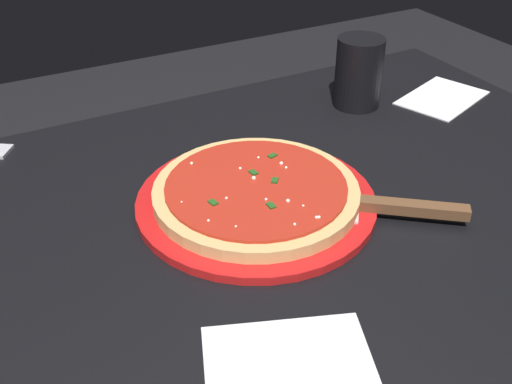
{
  "coord_description": "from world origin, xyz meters",
  "views": [
    {
      "loc": [
        0.35,
        0.54,
        1.2
      ],
      "look_at": [
        0.05,
        -0.01,
        0.79
      ],
      "focal_mm": 42.53,
      "sensor_mm": 36.0,
      "label": 1
    }
  ],
  "objects_px": {
    "napkin_folded_right": "(442,98)",
    "pizza": "(256,192)",
    "serving_plate": "(256,202)",
    "cup_tall_drink": "(359,73)",
    "napkin_loose_left": "(290,367)",
    "pizza_server": "(380,206)"
  },
  "relations": [
    {
      "from": "cup_tall_drink",
      "to": "napkin_loose_left",
      "type": "bearing_deg",
      "value": 47.92
    },
    {
      "from": "napkin_loose_left",
      "to": "pizza_server",
      "type": "bearing_deg",
      "value": -145.53
    },
    {
      "from": "cup_tall_drink",
      "to": "napkin_loose_left",
      "type": "distance_m",
      "value": 0.57
    },
    {
      "from": "pizza_server",
      "to": "cup_tall_drink",
      "type": "xyz_separation_m",
      "value": [
        -0.17,
        -0.27,
        0.04
      ]
    },
    {
      "from": "serving_plate",
      "to": "napkin_folded_right",
      "type": "xyz_separation_m",
      "value": [
        -0.43,
        -0.13,
        -0.0
      ]
    },
    {
      "from": "serving_plate",
      "to": "pizza",
      "type": "height_order",
      "value": "pizza"
    },
    {
      "from": "serving_plate",
      "to": "napkin_folded_right",
      "type": "bearing_deg",
      "value": -163.09
    },
    {
      "from": "pizza",
      "to": "napkin_loose_left",
      "type": "bearing_deg",
      "value": 68.43
    },
    {
      "from": "serving_plate",
      "to": "pizza_server",
      "type": "relative_size",
      "value": 1.5
    },
    {
      "from": "pizza",
      "to": "napkin_loose_left",
      "type": "relative_size",
      "value": 1.67
    },
    {
      "from": "cup_tall_drink",
      "to": "pizza_server",
      "type": "bearing_deg",
      "value": 58.89
    },
    {
      "from": "cup_tall_drink",
      "to": "serving_plate",
      "type": "bearing_deg",
      "value": 32.27
    },
    {
      "from": "pizza",
      "to": "cup_tall_drink",
      "type": "relative_size",
      "value": 2.26
    },
    {
      "from": "napkin_folded_right",
      "to": "napkin_loose_left",
      "type": "xyz_separation_m",
      "value": [
        0.53,
        0.37,
        0.0
      ]
    },
    {
      "from": "serving_plate",
      "to": "napkin_loose_left",
      "type": "height_order",
      "value": "serving_plate"
    },
    {
      "from": "pizza_server",
      "to": "cup_tall_drink",
      "type": "bearing_deg",
      "value": -121.11
    },
    {
      "from": "pizza_server",
      "to": "napkin_loose_left",
      "type": "xyz_separation_m",
      "value": [
        0.22,
        0.15,
        -0.02
      ]
    },
    {
      "from": "napkin_folded_right",
      "to": "pizza",
      "type": "bearing_deg",
      "value": 16.91
    },
    {
      "from": "napkin_loose_left",
      "to": "napkin_folded_right",
      "type": "bearing_deg",
      "value": -144.68
    },
    {
      "from": "pizza_server",
      "to": "napkin_folded_right",
      "type": "distance_m",
      "value": 0.38
    },
    {
      "from": "pizza",
      "to": "napkin_loose_left",
      "type": "xyz_separation_m",
      "value": [
        0.1,
        0.24,
        -0.02
      ]
    },
    {
      "from": "pizza",
      "to": "napkin_folded_right",
      "type": "height_order",
      "value": "pizza"
    }
  ]
}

